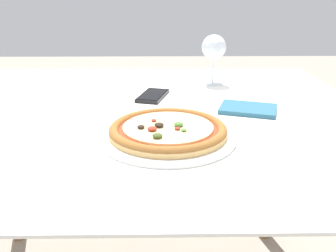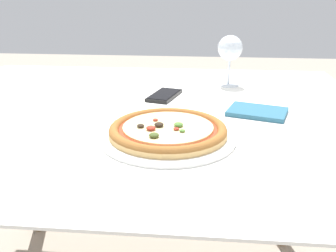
# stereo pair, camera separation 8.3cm
# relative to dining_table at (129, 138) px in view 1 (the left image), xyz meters

# --- Properties ---
(dining_table) EXTENTS (1.33, 1.09, 0.75)m
(dining_table) POSITION_rel_dining_table_xyz_m (0.00, 0.00, 0.00)
(dining_table) COLOR #997047
(dining_table) RESTS_ON ground_plane
(pizza_plate) EXTENTS (0.31, 0.31, 0.04)m
(pizza_plate) POSITION_rel_dining_table_xyz_m (0.11, -0.20, 0.10)
(pizza_plate) COLOR white
(pizza_plate) RESTS_ON dining_table
(wine_glass_far_left) EXTENTS (0.08, 0.08, 0.17)m
(wine_glass_far_left) POSITION_rel_dining_table_xyz_m (0.27, 0.29, 0.20)
(wine_glass_far_left) COLOR silver
(wine_glass_far_left) RESTS_ON dining_table
(cell_phone) EXTENTS (0.11, 0.16, 0.01)m
(cell_phone) POSITION_rel_dining_table_xyz_m (0.07, 0.13, 0.09)
(cell_phone) COLOR black
(cell_phone) RESTS_ON dining_table
(napkin_folded) EXTENTS (0.18, 0.15, 0.01)m
(napkin_folded) POSITION_rel_dining_table_xyz_m (0.33, -0.01, 0.09)
(napkin_folded) COLOR #2D607A
(napkin_folded) RESTS_ON dining_table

